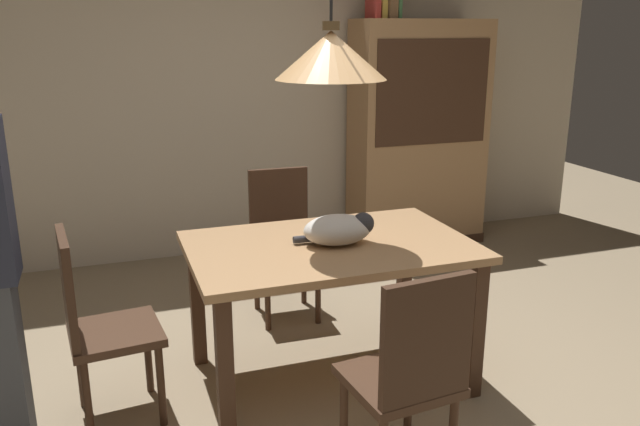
{
  "coord_description": "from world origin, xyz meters",
  "views": [
    {
      "loc": [
        -1.06,
        -2.39,
        1.78
      ],
      "look_at": [
        -0.01,
        0.64,
        0.85
      ],
      "focal_mm": 35.89,
      "sensor_mm": 36.0,
      "label": 1
    }
  ],
  "objects_px": {
    "chair_near_front": "(410,371)",
    "chair_far_back": "(283,236)",
    "cat_sleeping": "(340,229)",
    "hutch_bookcase": "(418,139)",
    "book_brown_thick": "(388,4)",
    "dining_table": "(330,262)",
    "book_yellow_short": "(380,6)",
    "pendant_lamp": "(331,55)",
    "book_green_slim": "(395,1)",
    "chair_left_side": "(96,320)"
  },
  "relations": [
    {
      "from": "dining_table",
      "to": "pendant_lamp",
      "type": "xyz_separation_m",
      "value": [
        -0.0,
        0.0,
        1.01
      ]
    },
    {
      "from": "chair_near_front",
      "to": "book_green_slim",
      "type": "xyz_separation_m",
      "value": [
        1.21,
        2.76,
        1.47
      ]
    },
    {
      "from": "hutch_bookcase",
      "to": "book_yellow_short",
      "type": "relative_size",
      "value": 9.25
    },
    {
      "from": "chair_near_front",
      "to": "book_green_slim",
      "type": "bearing_deg",
      "value": 66.34
    },
    {
      "from": "cat_sleeping",
      "to": "chair_left_side",
      "type": "bearing_deg",
      "value": 179.04
    },
    {
      "from": "book_yellow_short",
      "to": "book_green_slim",
      "type": "height_order",
      "value": "book_green_slim"
    },
    {
      "from": "dining_table",
      "to": "pendant_lamp",
      "type": "distance_m",
      "value": 1.01
    },
    {
      "from": "dining_table",
      "to": "book_brown_thick",
      "type": "distance_m",
      "value": 2.57
    },
    {
      "from": "chair_near_front",
      "to": "book_brown_thick",
      "type": "height_order",
      "value": "book_brown_thick"
    },
    {
      "from": "cat_sleeping",
      "to": "book_brown_thick",
      "type": "relative_size",
      "value": 1.63
    },
    {
      "from": "hutch_bookcase",
      "to": "book_yellow_short",
      "type": "distance_m",
      "value": 1.11
    },
    {
      "from": "book_yellow_short",
      "to": "book_brown_thick",
      "type": "height_order",
      "value": "book_brown_thick"
    },
    {
      "from": "chair_far_back",
      "to": "pendant_lamp",
      "type": "xyz_separation_m",
      "value": [
        -0.0,
        -0.88,
        1.15
      ]
    },
    {
      "from": "chair_far_back",
      "to": "hutch_bookcase",
      "type": "distance_m",
      "value": 1.81
    },
    {
      "from": "chair_near_front",
      "to": "book_brown_thick",
      "type": "xyz_separation_m",
      "value": [
        1.15,
        2.76,
        1.45
      ]
    },
    {
      "from": "chair_near_front",
      "to": "chair_left_side",
      "type": "bearing_deg",
      "value": 142.55
    },
    {
      "from": "chair_left_side",
      "to": "book_green_slim",
      "type": "bearing_deg",
      "value": 38.89
    },
    {
      "from": "chair_far_back",
      "to": "chair_left_side",
      "type": "bearing_deg",
      "value": -141.9
    },
    {
      "from": "book_yellow_short",
      "to": "chair_left_side",
      "type": "bearing_deg",
      "value": -139.51
    },
    {
      "from": "cat_sleeping",
      "to": "hutch_bookcase",
      "type": "height_order",
      "value": "hutch_bookcase"
    },
    {
      "from": "book_yellow_short",
      "to": "book_brown_thick",
      "type": "distance_m",
      "value": 0.07
    },
    {
      "from": "chair_far_back",
      "to": "pendant_lamp",
      "type": "height_order",
      "value": "pendant_lamp"
    },
    {
      "from": "chair_far_back",
      "to": "pendant_lamp",
      "type": "bearing_deg",
      "value": -90.16
    },
    {
      "from": "chair_near_front",
      "to": "chair_far_back",
      "type": "height_order",
      "value": "same"
    },
    {
      "from": "chair_near_front",
      "to": "chair_far_back",
      "type": "distance_m",
      "value": 1.76
    },
    {
      "from": "chair_near_front",
      "to": "book_yellow_short",
      "type": "distance_m",
      "value": 3.29
    },
    {
      "from": "dining_table",
      "to": "book_green_slim",
      "type": "bearing_deg",
      "value": 57.11
    },
    {
      "from": "dining_table",
      "to": "book_yellow_short",
      "type": "relative_size",
      "value": 7.0
    },
    {
      "from": "book_brown_thick",
      "to": "book_green_slim",
      "type": "bearing_deg",
      "value": 0.0
    },
    {
      "from": "chair_left_side",
      "to": "pendant_lamp",
      "type": "distance_m",
      "value": 1.61
    },
    {
      "from": "dining_table",
      "to": "cat_sleeping",
      "type": "xyz_separation_m",
      "value": [
        0.04,
        -0.03,
        0.18
      ]
    },
    {
      "from": "chair_far_back",
      "to": "book_brown_thick",
      "type": "relative_size",
      "value": 3.88
    },
    {
      "from": "hutch_bookcase",
      "to": "book_brown_thick",
      "type": "distance_m",
      "value": 1.11
    },
    {
      "from": "cat_sleeping",
      "to": "dining_table",
      "type": "bearing_deg",
      "value": 145.77
    },
    {
      "from": "chair_far_back",
      "to": "chair_left_side",
      "type": "distance_m",
      "value": 1.44
    },
    {
      "from": "book_brown_thick",
      "to": "cat_sleeping",
      "type": "bearing_deg",
      "value": -120.29
    },
    {
      "from": "book_brown_thick",
      "to": "chair_far_back",
      "type": "bearing_deg",
      "value": -138.94
    },
    {
      "from": "cat_sleeping",
      "to": "book_yellow_short",
      "type": "height_order",
      "value": "book_yellow_short"
    },
    {
      "from": "chair_near_front",
      "to": "book_green_slim",
      "type": "relative_size",
      "value": 3.58
    },
    {
      "from": "dining_table",
      "to": "hutch_bookcase",
      "type": "relative_size",
      "value": 0.76
    },
    {
      "from": "book_brown_thick",
      "to": "dining_table",
      "type": "bearing_deg",
      "value": -121.56
    },
    {
      "from": "dining_table",
      "to": "hutch_bookcase",
      "type": "distance_m",
      "value": 2.4
    },
    {
      "from": "pendant_lamp",
      "to": "book_green_slim",
      "type": "bearing_deg",
      "value": 57.11
    },
    {
      "from": "dining_table",
      "to": "book_green_slim",
      "type": "relative_size",
      "value": 5.38
    },
    {
      "from": "cat_sleeping",
      "to": "book_green_slim",
      "type": "xyz_separation_m",
      "value": [
        1.18,
        1.91,
        1.15
      ]
    },
    {
      "from": "dining_table",
      "to": "hutch_bookcase",
      "type": "bearing_deg",
      "value": 52.18
    },
    {
      "from": "chair_left_side",
      "to": "book_yellow_short",
      "type": "relative_size",
      "value": 4.65
    },
    {
      "from": "chair_far_back",
      "to": "hutch_bookcase",
      "type": "xyz_separation_m",
      "value": [
        1.46,
        1.0,
        0.38
      ]
    },
    {
      "from": "chair_near_front",
      "to": "book_brown_thick",
      "type": "relative_size",
      "value": 3.88
    },
    {
      "from": "chair_near_front",
      "to": "hutch_bookcase",
      "type": "height_order",
      "value": "hutch_bookcase"
    }
  ]
}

